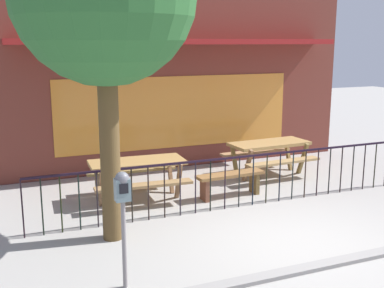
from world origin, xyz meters
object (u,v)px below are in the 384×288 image
Objects in this scene: picnic_table_left at (137,169)px; picnic_table_right at (269,149)px; parking_meter_near at (123,199)px; patio_bench at (230,179)px.

picnic_table_left is 1.00× the size of picnic_table_right.
picnic_table_left is at bearing -170.96° from picnic_table_right.
picnic_table_left and picnic_table_right have the same top height.
parking_meter_near is (-1.09, -3.23, 0.54)m from picnic_table_left.
picnic_table_right is 5.74m from parking_meter_near.
picnic_table_right reaches higher than patio_bench.
parking_meter_near reaches higher than picnic_table_left.
picnic_table_left is at bearing 162.75° from patio_bench.
patio_bench is 0.95× the size of parking_meter_near.
picnic_table_right is (3.23, 0.51, 0.00)m from picnic_table_left.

